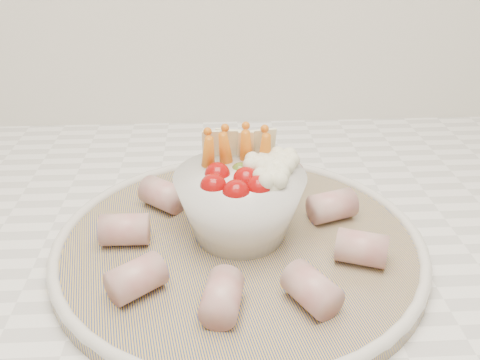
{
  "coord_description": "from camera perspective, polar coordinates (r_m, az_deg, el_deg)",
  "views": [
    {
      "loc": [
        0.13,
        0.92,
        1.25
      ],
      "look_at": [
        0.16,
        1.39,
        1.0
      ],
      "focal_mm": 40.0,
      "sensor_mm": 36.0,
      "label": 1
    }
  ],
  "objects": [
    {
      "name": "serving_platter",
      "position": [
        0.56,
        -0.07,
        -6.78
      ],
      "size": [
        0.45,
        0.45,
        0.02
      ],
      "color": "navy",
      "rests_on": "kitchen_counter"
    },
    {
      "name": "veggie_bowl",
      "position": [
        0.55,
        0.2,
        -2.04
      ],
      "size": [
        0.13,
        0.13,
        0.11
      ],
      "color": "white",
      "rests_on": "serving_platter"
    },
    {
      "name": "cured_meat_rolls",
      "position": [
        0.55,
        -0.07,
        -5.02
      ],
      "size": [
        0.29,
        0.28,
        0.03
      ],
      "color": "#AB4E4F",
      "rests_on": "serving_platter"
    }
  ]
}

